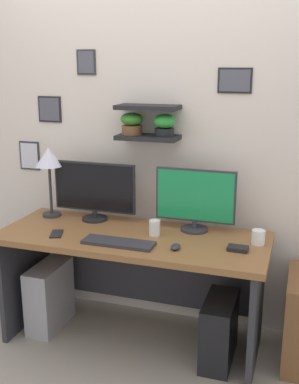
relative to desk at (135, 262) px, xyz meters
name	(u,v)px	position (x,y,z in m)	size (l,w,h in m)	color
ground_plane	(133,339)	(0.00, -0.06, -0.54)	(8.00, 8.00, 0.00)	gray
back_wall_assembly	(153,132)	(0.00, 0.38, 0.81)	(4.40, 0.24, 2.70)	beige
desk	(135,262)	(0.00, 0.00, 0.00)	(1.72, 0.68, 0.75)	brown
monitor_left	(94,190)	(-0.36, 0.16, 0.42)	(0.59, 0.18, 0.41)	black
monitor_right	(195,199)	(0.36, 0.16, 0.42)	(0.52, 0.18, 0.41)	#2D2D33
keyboard	(118,243)	(-0.02, -0.23, 0.22)	(0.44, 0.14, 0.02)	#2D2D33
computer_mouse	(176,247)	(0.33, -0.20, 0.22)	(0.06, 0.09, 0.03)	#2D2D33
desk_lamp	(49,162)	(-0.68, 0.13, 0.60)	(0.19, 0.19, 0.49)	#2D2D33
cell_phone	(56,234)	(-0.46, -0.20, 0.21)	(0.07, 0.14, 0.01)	black
coffee_mug	(258,237)	(0.78, 0.03, 0.25)	(0.08, 0.08, 0.09)	white
pen_cup	(155,228)	(0.14, -0.02, 0.26)	(0.07, 0.07, 0.10)	white
scissors_tray	(238,248)	(0.68, -0.11, 0.22)	(0.12, 0.08, 0.02)	black
computer_tower_left	(50,296)	(-0.62, -0.07, -0.31)	(0.18, 0.40, 0.46)	#99999E
computer_tower_right	(219,330)	(0.59, -0.11, -0.34)	(0.18, 0.40, 0.42)	black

